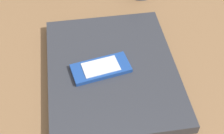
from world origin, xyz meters
TOP-DOWN VIEW (x-y plane):
  - desk_surface at (0.00, 0.00)cm, footprint 120.00×80.00cm
  - laptop_closed at (2.95, -0.73)cm, footprint 35.19×30.38cm
  - cell_phone_on_laptop at (3.78, -2.80)cm, footprint 8.85×12.10cm

SIDE VIEW (x-z plane):
  - desk_surface at x=0.00cm, z-range 0.00..3.00cm
  - laptop_closed at x=2.95cm, z-range 3.00..5.02cm
  - cell_phone_on_laptop at x=3.78cm, z-range 4.99..5.93cm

